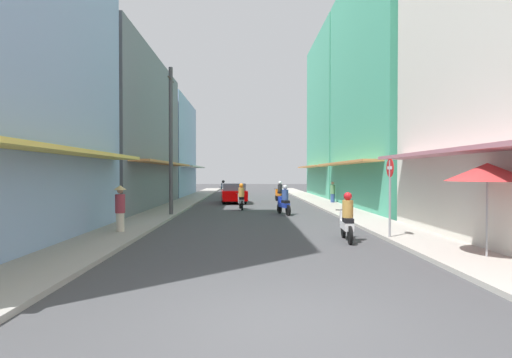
{
  "coord_description": "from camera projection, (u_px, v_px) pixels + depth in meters",
  "views": [
    {
      "loc": [
        -0.47,
        -5.43,
        2.17
      ],
      "look_at": [
        0.05,
        15.67,
        1.86
      ],
      "focal_mm": 27.06,
      "sensor_mm": 36.0,
      "label": 1
    }
  ],
  "objects": [
    {
      "name": "motorbike_orange",
      "position": [
        279.0,
        192.0,
        29.78
      ],
      "size": [
        0.66,
        1.78,
        1.58
      ],
      "color": "black",
      "rests_on": "ground"
    },
    {
      "name": "ground_plane",
      "position": [
        254.0,
        206.0,
        25.55
      ],
      "size": [
        105.97,
        105.97,
        0.0
      ],
      "primitive_type": "plane",
      "color": "#424244"
    },
    {
      "name": "pedestrian_foreground",
      "position": [
        333.0,
        193.0,
        27.25
      ],
      "size": [
        0.34,
        0.34,
        1.59
      ],
      "color": "#334C8C",
      "rests_on": "ground"
    },
    {
      "name": "sidewalk_left",
      "position": [
        178.0,
        205.0,
        25.42
      ],
      "size": [
        2.0,
        56.17,
        0.12
      ],
      "primitive_type": "cube",
      "color": "#9E9991",
      "rests_on": "ground"
    },
    {
      "name": "building_left_mid",
      "position": [
        110.0,
        133.0,
        24.08
      ],
      "size": [
        7.05,
        13.86,
        9.45
      ],
      "color": "slate",
      "rests_on": "ground"
    },
    {
      "name": "vendor_umbrella",
      "position": [
        487.0,
        172.0,
        9.45
      ],
      "size": [
        1.97,
        1.97,
        2.43
      ],
      "color": "#99999E",
      "rests_on": "ground"
    },
    {
      "name": "motorbike_silver",
      "position": [
        241.0,
        198.0,
        23.15
      ],
      "size": [
        0.55,
        1.81,
        1.58
      ],
      "color": "black",
      "rests_on": "ground"
    },
    {
      "name": "building_left_far",
      "position": [
        157.0,
        149.0,
        36.84
      ],
      "size": [
        7.05,
        10.68,
        9.08
      ],
      "color": "#8CA5CC",
      "rests_on": "ground"
    },
    {
      "name": "pedestrian_crossing",
      "position": [
        120.0,
        207.0,
        13.6
      ],
      "size": [
        0.44,
        0.44,
        1.75
      ],
      "color": "beige",
      "rests_on": "ground"
    },
    {
      "name": "utility_pole",
      "position": [
        171.0,
        141.0,
        19.27
      ],
      "size": [
        0.2,
        1.2,
        7.47
      ],
      "color": "#4C4C4F",
      "rests_on": "ground"
    },
    {
      "name": "motorbike_green",
      "position": [
        223.0,
        190.0,
        33.94
      ],
      "size": [
        0.6,
        1.8,
        1.58
      ],
      "color": "black",
      "rests_on": "ground"
    },
    {
      "name": "motorbike_blue",
      "position": [
        284.0,
        201.0,
        20.28
      ],
      "size": [
        0.69,
        1.76,
        1.58
      ],
      "color": "black",
      "rests_on": "ground"
    },
    {
      "name": "street_sign_no_entry",
      "position": [
        390.0,
        187.0,
        12.43
      ],
      "size": [
        0.07,
        0.6,
        2.65
      ],
      "color": "gray",
      "rests_on": "ground"
    },
    {
      "name": "building_right_mid",
      "position": [
        401.0,
        88.0,
        23.63
      ],
      "size": [
        7.05,
        12.34,
        14.78
      ],
      "color": "#4CB28C",
      "rests_on": "ground"
    },
    {
      "name": "sidewalk_right",
      "position": [
        329.0,
        205.0,
        25.67
      ],
      "size": [
        2.0,
        56.17,
        0.12
      ],
      "primitive_type": "cube",
      "color": "#ADA89E",
      "rests_on": "ground"
    },
    {
      "name": "parked_car",
      "position": [
        234.0,
        193.0,
        28.26
      ],
      "size": [
        2.12,
        4.24,
        1.45
      ],
      "color": "#8C0000",
      "rests_on": "ground"
    },
    {
      "name": "motorbike_white",
      "position": [
        347.0,
        219.0,
        12.34
      ],
      "size": [
        0.55,
        1.81,
        1.58
      ],
      "color": "black",
      "rests_on": "ground"
    },
    {
      "name": "motorbike_red",
      "position": [
        244.0,
        189.0,
        40.63
      ],
      "size": [
        0.55,
        1.81,
        0.96
      ],
      "color": "black",
      "rests_on": "ground"
    },
    {
      "name": "building_right_far",
      "position": [
        348.0,
        117.0,
        35.79
      ],
      "size": [
        7.05,
        11.24,
        14.79
      ],
      "color": "#4CB28C",
      "rests_on": "ground"
    }
  ]
}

